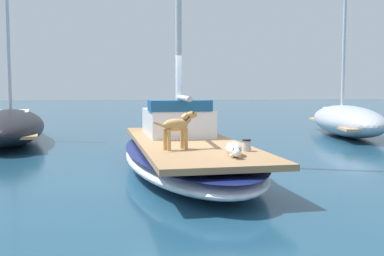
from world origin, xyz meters
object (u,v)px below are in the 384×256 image
Objects in this scene: sailboat_main at (186,156)px; moored_boat_port_side at (10,125)px; dog_tan at (178,126)px; deck_winch at (247,146)px; dog_white at (234,149)px; moored_boat_starboard_side at (347,120)px.

moored_boat_port_side is (-5.11, 5.71, 0.23)m from sailboat_main.
dog_tan is 4.11× the size of deck_winch.
moored_boat_starboard_side is at bearing 54.92° from dog_white.
dog_tan is at bearing -102.38° from sailboat_main.
moored_boat_starboard_side is (7.00, 7.89, -0.49)m from dog_tan.
moored_boat_starboard_side is (6.70, 6.50, 0.26)m from sailboat_main.
deck_winch is 10.11m from moored_boat_starboard_side.
sailboat_main is 2.37m from dog_white.
dog_white is 0.12× the size of moored_boat_starboard_side.
sailboat_main is 8.59× the size of dog_tan.
deck_winch is 9.57m from moored_boat_port_side.
moored_boat_port_side is (-5.98, 7.46, -0.20)m from deck_winch.
sailboat_main is 0.94× the size of moored_boat_starboard_side.
sailboat_main is 9.34m from moored_boat_starboard_side.
dog_tan is at bearing 133.45° from dog_white.
dog_white is 9.78m from moored_boat_port_side.
moored_boat_port_side is (-5.65, 7.98, -0.21)m from dog_white.
dog_white is 0.13× the size of moored_boat_port_side.
moored_boat_port_side is at bearing 125.28° from dog_white.
moored_boat_starboard_side reaches higher than sailboat_main.
deck_winch is at bearing -51.27° from moored_boat_port_side.
sailboat_main is 1.61m from dog_tan.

